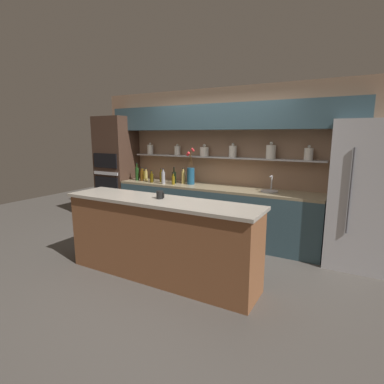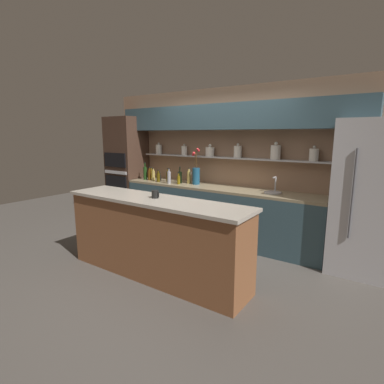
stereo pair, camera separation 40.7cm
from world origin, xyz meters
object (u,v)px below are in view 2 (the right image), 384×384
(bottle_wine_6, at_px, (180,177))
(bottle_spirit_11, at_px, (169,177))
(bottle_oil_4, at_px, (168,176))
(flower_vase, at_px, (196,174))
(bottle_oil_0, at_px, (158,177))
(bottle_spirit_1, at_px, (153,175))
(sink_fixture, at_px, (273,191))
(refrigerator, at_px, (369,199))
(oven_tower, at_px, (127,170))
(bottle_spirit_5, at_px, (189,177))
(bottle_wine_2, at_px, (145,173))
(bottle_oil_10, at_px, (151,174))
(bottle_sauce_8, at_px, (160,177))
(bottle_oil_3, at_px, (179,180))
(bottle_spirit_7, at_px, (150,175))
(bottle_spirit_9, at_px, (189,177))
(coffee_mug, at_px, (155,194))

(bottle_wine_6, bearing_deg, bottle_spirit_11, -134.38)
(bottle_spirit_11, bearing_deg, bottle_oil_4, 134.89)
(flower_vase, distance_m, bottle_oil_0, 0.77)
(bottle_spirit_1, height_order, bottle_wine_6, bottle_wine_6)
(sink_fixture, xyz_separation_m, bottle_spirit_1, (-2.36, -0.08, 0.08))
(refrigerator, height_order, oven_tower, oven_tower)
(refrigerator, bearing_deg, bottle_spirit_5, 176.92)
(bottle_wine_2, relative_size, bottle_oil_10, 1.52)
(bottle_spirit_1, xyz_separation_m, bottle_oil_4, (0.31, 0.06, 0.00))
(oven_tower, bearing_deg, bottle_spirit_5, 4.48)
(bottle_wine_2, distance_m, bottle_sauce_8, 0.36)
(bottle_oil_3, bearing_deg, flower_vase, 33.81)
(bottle_spirit_1, height_order, bottle_wine_2, bottle_wine_2)
(oven_tower, relative_size, sink_fixture, 8.13)
(bottle_wine_6, distance_m, bottle_oil_10, 0.87)
(bottle_spirit_1, bearing_deg, oven_tower, 175.09)
(bottle_spirit_7, bearing_deg, oven_tower, 174.82)
(bottle_spirit_1, relative_size, bottle_oil_10, 1.11)
(bottle_spirit_9, bearing_deg, bottle_spirit_7, -173.45)
(bottle_oil_3, bearing_deg, bottle_spirit_9, 59.71)
(bottle_spirit_5, distance_m, bottle_spirit_7, 0.85)
(oven_tower, height_order, bottle_oil_3, oven_tower)
(bottle_spirit_9, distance_m, bottle_spirit_11, 0.36)
(bottle_wine_6, bearing_deg, flower_vase, 11.67)
(bottle_oil_4, bearing_deg, coffee_mug, -55.29)
(bottle_oil_0, bearing_deg, oven_tower, 171.83)
(bottle_oil_0, xyz_separation_m, bottle_oil_10, (-0.43, 0.28, -0.00))
(bottle_oil_3, bearing_deg, bottle_spirit_1, 173.97)
(refrigerator, relative_size, bottle_spirit_7, 7.73)
(bottle_oil_0, height_order, bottle_spirit_9, bottle_spirit_9)
(bottle_wine_2, xyz_separation_m, bottle_oil_4, (0.53, 0.05, -0.03))
(bottle_spirit_1, bearing_deg, sink_fixture, 1.98)
(oven_tower, height_order, bottle_spirit_11, oven_tower)
(refrigerator, xyz_separation_m, bottle_spirit_11, (-3.16, -0.14, 0.04))
(bottle_oil_0, height_order, bottle_wine_6, bottle_wine_6)
(oven_tower, height_order, bottle_oil_4, oven_tower)
(flower_vase, bearing_deg, bottle_spirit_9, 179.13)
(bottle_oil_4, height_order, bottle_sauce_8, bottle_oil_4)
(bottle_wine_2, height_order, bottle_wine_6, bottle_wine_2)
(bottle_spirit_9, height_order, bottle_spirit_11, bottle_spirit_9)
(bottle_oil_4, height_order, bottle_spirit_7, bottle_spirit_7)
(refrigerator, relative_size, bottle_spirit_9, 6.99)
(bottle_spirit_11, bearing_deg, flower_vase, 24.67)
(refrigerator, bearing_deg, bottle_wine_6, 179.86)
(flower_vase, relative_size, bottle_oil_0, 2.82)
(sink_fixture, bearing_deg, bottle_spirit_1, -178.02)
(bottle_oil_4, height_order, bottle_oil_10, bottle_oil_4)
(coffee_mug, bearing_deg, bottle_oil_10, 133.37)
(oven_tower, bearing_deg, bottle_spirit_11, -7.75)
(bottle_spirit_1, relative_size, bottle_spirit_11, 0.89)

